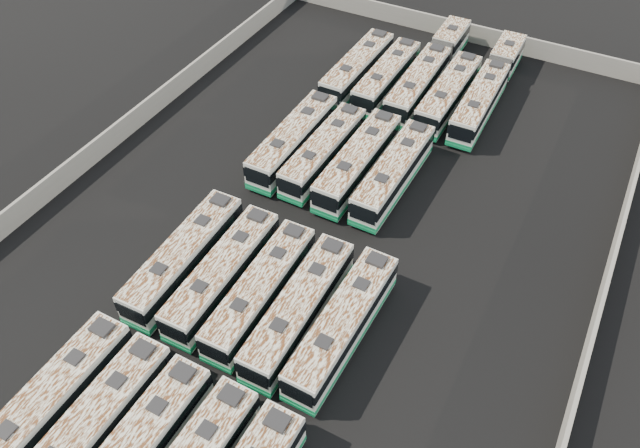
% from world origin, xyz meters
% --- Properties ---
extents(ground, '(140.00, 140.00, 0.00)m').
position_xyz_m(ground, '(0.00, 0.00, 0.00)').
color(ground, black).
rests_on(ground, ground).
extents(perimeter_wall, '(45.20, 73.20, 2.20)m').
position_xyz_m(perimeter_wall, '(0.00, 0.00, 1.10)').
color(perimeter_wall, slate).
rests_on(perimeter_wall, ground).
extents(bus_front_far_left, '(2.71, 12.69, 3.58)m').
position_xyz_m(bus_front_far_left, '(-6.55, -22.39, 1.83)').
color(bus_front_far_left, silver).
rests_on(bus_front_far_left, ground).
extents(bus_front_left, '(2.67, 12.57, 3.54)m').
position_xyz_m(bus_front_left, '(-3.11, -22.38, 1.81)').
color(bus_front_left, silver).
rests_on(bus_front_left, ground).
extents(bus_midfront_far_left, '(2.92, 12.64, 3.55)m').
position_xyz_m(bus_midfront_far_left, '(-6.57, -8.50, 1.81)').
color(bus_midfront_far_left, silver).
rests_on(bus_midfront_far_left, ground).
extents(bus_midfront_left, '(2.82, 12.40, 3.49)m').
position_xyz_m(bus_midfront_left, '(-3.08, -8.46, 1.78)').
color(bus_midfront_left, silver).
rests_on(bus_midfront_left, ground).
extents(bus_midfront_center, '(2.84, 12.35, 3.47)m').
position_xyz_m(bus_midfront_center, '(0.26, -8.52, 1.77)').
color(bus_midfront_center, silver).
rests_on(bus_midfront_center, ground).
extents(bus_midfront_right, '(2.81, 12.57, 3.53)m').
position_xyz_m(bus_midfront_right, '(3.54, -8.66, 1.81)').
color(bus_midfront_right, silver).
rests_on(bus_midfront_right, ground).
extents(bus_midfront_far_right, '(2.87, 12.63, 3.55)m').
position_xyz_m(bus_midfront_far_right, '(6.87, -8.42, 1.81)').
color(bus_midfront_far_right, silver).
rests_on(bus_midfront_far_right, ground).
extents(bus_midback_far_left, '(2.72, 12.72, 3.58)m').
position_xyz_m(bus_midback_far_left, '(-6.42, 7.94, 1.83)').
color(bus_midback_far_left, silver).
rests_on(bus_midback_far_left, ground).
extents(bus_midback_left, '(2.79, 12.17, 3.42)m').
position_xyz_m(bus_midback_left, '(-3.23, 7.87, 1.75)').
color(bus_midback_left, silver).
rests_on(bus_midback_left, ground).
extents(bus_midback_center, '(2.82, 12.74, 3.59)m').
position_xyz_m(bus_midback_center, '(0.18, 7.95, 1.83)').
color(bus_midback_center, silver).
rests_on(bus_midback_center, ground).
extents(bus_midback_right, '(2.78, 12.52, 3.52)m').
position_xyz_m(bus_midback_right, '(3.58, 8.05, 1.80)').
color(bus_midback_right, silver).
rests_on(bus_midback_right, ground).
extents(bus_back_far_left, '(2.83, 12.65, 3.56)m').
position_xyz_m(bus_back_far_left, '(-6.57, 21.88, 1.82)').
color(bus_back_far_left, silver).
rests_on(bus_back_far_left, ground).
extents(bus_back_left, '(2.63, 12.17, 3.43)m').
position_xyz_m(bus_back_left, '(-3.22, 21.95, 1.75)').
color(bus_back_left, silver).
rests_on(bus_back_left, ground).
extents(bus_back_center, '(2.89, 19.49, 3.53)m').
position_xyz_m(bus_back_center, '(0.21, 25.39, 1.80)').
color(bus_back_center, silver).
rests_on(bus_back_center, ground).
extents(bus_back_right, '(2.76, 12.54, 3.53)m').
position_xyz_m(bus_back_right, '(3.62, 21.92, 1.80)').
color(bus_back_right, silver).
rests_on(bus_back_right, ground).
extents(bus_back_far_right, '(2.96, 19.18, 3.47)m').
position_xyz_m(bus_back_far_right, '(6.79, 25.24, 1.77)').
color(bus_back_far_right, silver).
rests_on(bus_back_far_right, ground).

